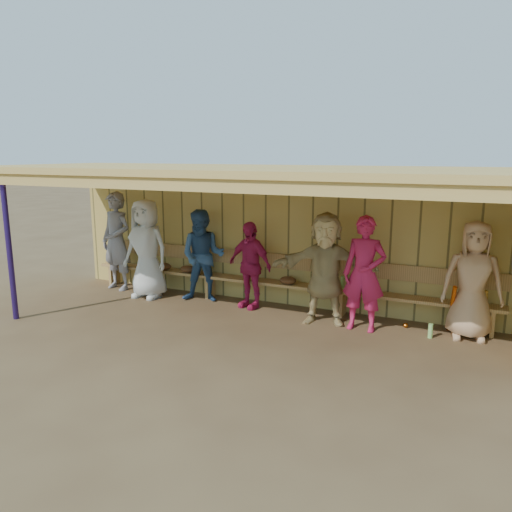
{
  "coord_description": "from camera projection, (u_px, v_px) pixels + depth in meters",
  "views": [
    {
      "loc": [
        3.35,
        -6.93,
        2.71
      ],
      "look_at": [
        0.0,
        0.35,
        1.05
      ],
      "focal_mm": 35.0,
      "sensor_mm": 36.0,
      "label": 1
    }
  ],
  "objects": [
    {
      "name": "player_b",
      "position": [
        146.0,
        249.0,
        9.39
      ],
      "size": [
        0.92,
        0.6,
        1.88
      ],
      "primitive_type": "imported",
      "rotation": [
        0.0,
        0.0,
        0.0
      ],
      "color": "silver",
      "rests_on": "ground"
    },
    {
      "name": "dugout_structure",
      "position": [
        286.0,
        216.0,
        8.19
      ],
      "size": [
        8.8,
        3.2,
        2.5
      ],
      "color": "tan",
      "rests_on": "ground"
    },
    {
      "name": "bench",
      "position": [
        274.0,
        277.0,
        8.97
      ],
      "size": [
        7.6,
        0.34,
        0.93
      ],
      "color": "tan",
      "rests_on": "ground"
    },
    {
      "name": "player_c",
      "position": [
        203.0,
        256.0,
        9.16
      ],
      "size": [
        0.97,
        0.85,
        1.71
      ],
      "primitive_type": "imported",
      "rotation": [
        0.0,
        0.0,
        0.28
      ],
      "color": "#305584",
      "rests_on": "ground"
    },
    {
      "name": "player_h",
      "position": [
        473.0,
        281.0,
        7.28
      ],
      "size": [
        0.93,
        0.67,
        1.76
      ],
      "primitive_type": "imported",
      "rotation": [
        0.0,
        0.0,
        0.13
      ],
      "color": "tan",
      "rests_on": "ground"
    },
    {
      "name": "player_d",
      "position": [
        250.0,
        265.0,
        8.78
      ],
      "size": [
        0.97,
        0.59,
        1.55
      ],
      "primitive_type": "imported",
      "rotation": [
        0.0,
        0.0,
        -0.26
      ],
      "color": "#C21F56",
      "rests_on": "ground"
    },
    {
      "name": "dugout_equipment",
      "position": [
        248.0,
        278.0,
        9.05
      ],
      "size": [
        5.96,
        0.62,
        0.8
      ],
      "color": "orange",
      "rests_on": "ground"
    },
    {
      "name": "ground",
      "position": [
        247.0,
        323.0,
        8.08
      ],
      "size": [
        90.0,
        90.0,
        0.0
      ],
      "primitive_type": "plane",
      "color": "brown",
      "rests_on": "ground"
    },
    {
      "name": "player_f",
      "position": [
        325.0,
        269.0,
        7.94
      ],
      "size": [
        1.75,
        0.85,
        1.81
      ],
      "primitive_type": "imported",
      "rotation": [
        0.0,
        0.0,
        0.19
      ],
      "color": "tan",
      "rests_on": "ground"
    },
    {
      "name": "player_a",
      "position": [
        117.0,
        241.0,
        9.95
      ],
      "size": [
        0.78,
        0.58,
        1.96
      ],
      "primitive_type": "imported",
      "rotation": [
        0.0,
        0.0,
        -0.16
      ],
      "color": "gray",
      "rests_on": "ground"
    },
    {
      "name": "player_g",
      "position": [
        364.0,
        274.0,
        7.63
      ],
      "size": [
        0.65,
        0.43,
        1.79
      ],
      "primitive_type": "imported",
      "rotation": [
        0.0,
        0.0,
        0.0
      ],
      "color": "#C71F51",
      "rests_on": "ground"
    }
  ]
}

